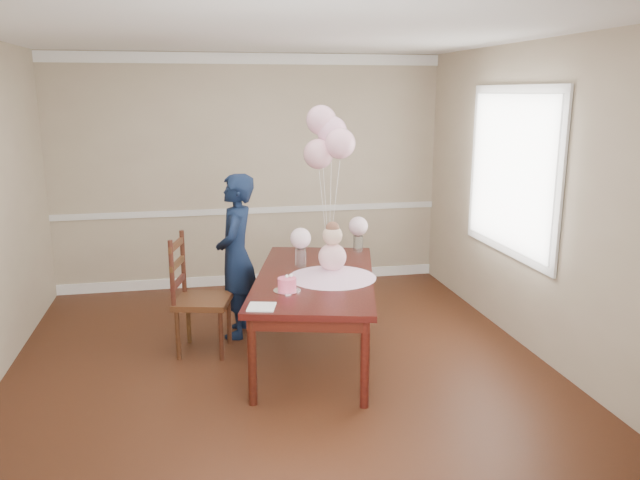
# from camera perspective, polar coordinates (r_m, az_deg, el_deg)

# --- Properties ---
(floor) EXTENTS (4.50, 5.00, 0.00)m
(floor) POSITION_cam_1_polar(r_m,az_deg,el_deg) (5.31, -3.47, -11.89)
(floor) COLOR black
(floor) RESTS_ON ground
(ceiling) EXTENTS (4.50, 5.00, 0.02)m
(ceiling) POSITION_cam_1_polar(r_m,az_deg,el_deg) (4.83, -3.95, 18.51)
(ceiling) COLOR white
(ceiling) RESTS_ON wall_back
(wall_back) EXTENTS (4.50, 0.02, 2.70)m
(wall_back) POSITION_cam_1_polar(r_m,az_deg,el_deg) (7.35, -6.37, 6.14)
(wall_back) COLOR tan
(wall_back) RESTS_ON floor
(wall_front) EXTENTS (4.50, 0.02, 2.70)m
(wall_front) POSITION_cam_1_polar(r_m,az_deg,el_deg) (2.53, 4.12, -7.95)
(wall_front) COLOR tan
(wall_front) RESTS_ON floor
(wall_right) EXTENTS (0.02, 5.00, 2.70)m
(wall_right) POSITION_cam_1_polar(r_m,az_deg,el_deg) (5.65, 19.59, 3.27)
(wall_right) COLOR tan
(wall_right) RESTS_ON floor
(chair_rail_trim) EXTENTS (4.50, 0.02, 0.07)m
(chair_rail_trim) POSITION_cam_1_polar(r_m,az_deg,el_deg) (7.41, -6.27, 2.68)
(chair_rail_trim) COLOR silver
(chair_rail_trim) RESTS_ON wall_back
(crown_molding) EXTENTS (4.50, 0.02, 0.12)m
(crown_molding) POSITION_cam_1_polar(r_m,az_deg,el_deg) (7.29, -6.63, 16.16)
(crown_molding) COLOR white
(crown_molding) RESTS_ON wall_back
(baseboard_trim) EXTENTS (4.50, 0.02, 0.12)m
(baseboard_trim) POSITION_cam_1_polar(r_m,az_deg,el_deg) (7.61, -6.11, -3.55)
(baseboard_trim) COLOR white
(baseboard_trim) RESTS_ON floor
(window_frame) EXTENTS (0.02, 1.66, 1.56)m
(window_frame) POSITION_cam_1_polar(r_m,az_deg,el_deg) (6.04, 17.14, 5.98)
(window_frame) COLOR silver
(window_frame) RESTS_ON wall_right
(window_blinds) EXTENTS (0.01, 1.50, 1.40)m
(window_blinds) POSITION_cam_1_polar(r_m,az_deg,el_deg) (6.03, 16.99, 5.98)
(window_blinds) COLOR white
(window_blinds) RESTS_ON wall_right
(dining_table_top) EXTENTS (1.44, 2.15, 0.05)m
(dining_table_top) POSITION_cam_1_polar(r_m,az_deg,el_deg) (5.35, -0.44, -3.50)
(dining_table_top) COLOR black
(dining_table_top) RESTS_ON table_leg_fl
(table_apron) EXTENTS (1.32, 2.03, 0.10)m
(table_apron) POSITION_cam_1_polar(r_m,az_deg,el_deg) (5.37, -0.44, -4.25)
(table_apron) COLOR black
(table_apron) RESTS_ON table_leg_fl
(table_leg_fl) EXTENTS (0.08, 0.08, 0.69)m
(table_leg_fl) POSITION_cam_1_polar(r_m,az_deg,el_deg) (4.68, -6.23, -10.96)
(table_leg_fl) COLOR black
(table_leg_fl) RESTS_ON floor
(table_leg_fr) EXTENTS (0.08, 0.08, 0.69)m
(table_leg_fr) POSITION_cam_1_polar(r_m,az_deg,el_deg) (4.63, 4.12, -11.21)
(table_leg_fr) COLOR black
(table_leg_fr) RESTS_ON floor
(table_leg_bl) EXTENTS (0.08, 0.08, 0.69)m
(table_leg_bl) POSITION_cam_1_polar(r_m,az_deg,el_deg) (6.35, -3.70, -4.25)
(table_leg_bl) COLOR black
(table_leg_bl) RESTS_ON floor
(table_leg_br) EXTENTS (0.08, 0.08, 0.69)m
(table_leg_br) POSITION_cam_1_polar(r_m,az_deg,el_deg) (6.32, 3.79, -4.36)
(table_leg_br) COLOR black
(table_leg_br) RESTS_ON floor
(baby_skirt) EXTENTS (0.91, 0.91, 0.10)m
(baby_skirt) POSITION_cam_1_polar(r_m,az_deg,el_deg) (5.28, 1.13, -2.91)
(baby_skirt) COLOR #ECAED2
(baby_skirt) RESTS_ON dining_table_top
(baby_torso) EXTENTS (0.24, 0.24, 0.24)m
(baby_torso) POSITION_cam_1_polar(r_m,az_deg,el_deg) (5.24, 1.13, -1.57)
(baby_torso) COLOR #F097C8
(baby_torso) RESTS_ON baby_skirt
(baby_head) EXTENTS (0.17, 0.17, 0.17)m
(baby_head) POSITION_cam_1_polar(r_m,az_deg,el_deg) (5.20, 1.14, 0.42)
(baby_head) COLOR beige
(baby_head) RESTS_ON baby_torso
(baby_hair) EXTENTS (0.12, 0.12, 0.12)m
(baby_hair) POSITION_cam_1_polar(r_m,az_deg,el_deg) (5.18, 1.15, 1.05)
(baby_hair) COLOR brown
(baby_hair) RESTS_ON baby_head
(cake_platter) EXTENTS (0.26, 0.26, 0.01)m
(cake_platter) POSITION_cam_1_polar(r_m,az_deg,el_deg) (4.94, -3.02, -4.64)
(cake_platter) COLOR white
(cake_platter) RESTS_ON dining_table_top
(birthday_cake) EXTENTS (0.18, 0.18, 0.10)m
(birthday_cake) POSITION_cam_1_polar(r_m,az_deg,el_deg) (4.92, -3.03, -4.05)
(birthday_cake) COLOR #FF507B
(birthday_cake) RESTS_ON cake_platter
(cake_flower_a) EXTENTS (0.03, 0.03, 0.03)m
(cake_flower_a) POSITION_cam_1_polar(r_m,az_deg,el_deg) (4.90, -3.04, -3.34)
(cake_flower_a) COLOR white
(cake_flower_a) RESTS_ON birthday_cake
(cake_flower_b) EXTENTS (0.03, 0.03, 0.03)m
(cake_flower_b) POSITION_cam_1_polar(r_m,az_deg,el_deg) (4.92, -2.68, -3.28)
(cake_flower_b) COLOR white
(cake_flower_b) RESTS_ON birthday_cake
(rose_vase_near) EXTENTS (0.12, 0.12, 0.16)m
(rose_vase_near) POSITION_cam_1_polar(r_m,az_deg,el_deg) (5.61, -1.78, -1.59)
(rose_vase_near) COLOR white
(rose_vase_near) RESTS_ON dining_table_top
(roses_near) EXTENTS (0.19, 0.19, 0.19)m
(roses_near) POSITION_cam_1_polar(r_m,az_deg,el_deg) (5.57, -1.79, 0.16)
(roses_near) COLOR white
(roses_near) RESTS_ON rose_vase_near
(rose_vase_far) EXTENTS (0.12, 0.12, 0.16)m
(rose_vase_far) POSITION_cam_1_polar(r_m,az_deg,el_deg) (6.12, 3.50, -0.35)
(rose_vase_far) COLOR silver
(rose_vase_far) RESTS_ON dining_table_top
(roses_far) EXTENTS (0.19, 0.19, 0.19)m
(roses_far) POSITION_cam_1_polar(r_m,az_deg,el_deg) (6.08, 3.52, 1.27)
(roses_far) COLOR white
(roses_far) RESTS_ON rose_vase_far
(napkin) EXTENTS (0.24, 0.24, 0.01)m
(napkin) POSITION_cam_1_polar(r_m,az_deg,el_deg) (4.58, -5.37, -6.10)
(napkin) COLOR white
(napkin) RESTS_ON dining_table_top
(balloon_weight) EXTENTS (0.05, 0.05, 0.02)m
(balloon_weight) POSITION_cam_1_polar(r_m,az_deg,el_deg) (5.86, 0.82, -1.66)
(balloon_weight) COLOR silver
(balloon_weight) RESTS_ON dining_table_top
(balloon_a) EXTENTS (0.28, 0.28, 0.28)m
(balloon_a) POSITION_cam_1_polar(r_m,az_deg,el_deg) (5.69, -0.15, 7.87)
(balloon_a) COLOR #EDA8B4
(balloon_a) RESTS_ON balloon_ribbon_a
(balloon_b) EXTENTS (0.28, 0.28, 0.28)m
(balloon_b) POSITION_cam_1_polar(r_m,az_deg,el_deg) (5.62, 1.85, 8.81)
(balloon_b) COLOR #FFB4CA
(balloon_b) RESTS_ON balloon_ribbon_b
(balloon_c) EXTENTS (0.28, 0.28, 0.28)m
(balloon_c) POSITION_cam_1_polar(r_m,az_deg,el_deg) (5.76, 1.09, 9.91)
(balloon_c) COLOR #F5AED0
(balloon_c) RESTS_ON balloon_ribbon_c
(balloon_d) EXTENTS (0.28, 0.28, 0.28)m
(balloon_d) POSITION_cam_1_polar(r_m,az_deg,el_deg) (5.78, 0.11, 10.90)
(balloon_d) COLOR #F0AAC2
(balloon_d) RESTS_ON balloon_ribbon_d
(balloon_ribbon_a) EXTENTS (0.09, 0.03, 0.82)m
(balloon_ribbon_a) POSITION_cam_1_polar(r_m,az_deg,el_deg) (5.76, 0.35, 2.32)
(balloon_ribbon_a) COLOR white
(balloon_ribbon_a) RESTS_ON balloon_weight
(balloon_ribbon_b) EXTENTS (0.09, 0.08, 0.92)m
(balloon_ribbon_b) POSITION_cam_1_polar(r_m,az_deg,el_deg) (5.73, 1.32, 2.74)
(balloon_ribbon_b) COLOR white
(balloon_ribbon_b) RESTS_ON balloon_weight
(balloon_ribbon_c) EXTENTS (0.04, 0.09, 1.02)m
(balloon_ribbon_c) POSITION_cam_1_polar(r_m,az_deg,el_deg) (5.79, 0.95, 3.36)
(balloon_ribbon_c) COLOR white
(balloon_ribbon_c) RESTS_ON balloon_weight
(balloon_ribbon_d) EXTENTS (0.06, 0.12, 1.11)m
(balloon_ribbon_d) POSITION_cam_1_polar(r_m,az_deg,el_deg) (5.80, 0.47, 3.86)
(balloon_ribbon_d) COLOR white
(balloon_ribbon_d) RESTS_ON balloon_weight
(dining_chair_seat) EXTENTS (0.55, 0.55, 0.05)m
(dining_chair_seat) POSITION_cam_1_polar(r_m,az_deg,el_deg) (5.62, -10.65, -5.52)
(dining_chair_seat) COLOR #3D1F10
(dining_chair_seat) RESTS_ON chair_leg_fl
(chair_leg_fl) EXTENTS (0.05, 0.05, 0.45)m
(chair_leg_fl) POSITION_cam_1_polar(r_m,az_deg,el_deg) (5.57, -12.87, -8.46)
(chair_leg_fl) COLOR #341A0E
(chair_leg_fl) RESTS_ON floor
(chair_leg_fr) EXTENTS (0.05, 0.05, 0.45)m
(chair_leg_fr) POSITION_cam_1_polar(r_m,az_deg,el_deg) (5.49, -9.04, -8.63)
(chair_leg_fr) COLOR #35170E
(chair_leg_fr) RESTS_ON floor
(chair_leg_bl) EXTENTS (0.05, 0.05, 0.45)m
(chair_leg_bl) POSITION_cam_1_polar(r_m,az_deg,el_deg) (5.91, -11.94, -7.12)
(chair_leg_bl) COLOR #3C2210
(chair_leg_bl) RESTS_ON floor
(chair_leg_br) EXTENTS (0.05, 0.05, 0.45)m
(chair_leg_br) POSITION_cam_1_polar(r_m,az_deg,el_deg) (5.83, -8.33, -7.26)
(chair_leg_br) COLOR #36190E
(chair_leg_br) RESTS_ON floor
(chair_back_post_l) EXTENTS (0.05, 0.05, 0.58)m
(chair_back_post_l) POSITION_cam_1_polar(r_m,az_deg,el_deg) (5.40, -13.39, -3.04)
(chair_back_post_l) COLOR #35150E
(chair_back_post_l) RESTS_ON dining_chair_seat
(chair_back_post_r) EXTENTS (0.05, 0.05, 0.58)m
(chair_back_post_r) POSITION_cam_1_polar(r_m,az_deg,el_deg) (5.75, -12.40, -1.99)
(chair_back_post_r) COLOR #33160D
(chair_back_post_r) RESTS_ON dining_chair_seat
(chair_slat_low) EXTENTS (0.13, 0.41, 0.05)m
(chair_slat_low) POSITION_cam_1_polar(r_m,az_deg,el_deg) (5.61, -12.81, -3.73)
(chair_slat_low) COLOR #33110E
(chair_slat_low) RESTS_ON dining_chair_seat
(chair_slat_mid) EXTENTS (0.13, 0.41, 0.05)m
(chair_slat_mid) POSITION_cam_1_polar(r_m,az_deg,el_deg) (5.57, -12.90, -2.09)
(chair_slat_mid) COLOR #3E2311
(chair_slat_mid) RESTS_ON dining_chair_seat
(chair_slat_top) EXTENTS (0.13, 0.41, 0.05)m
(chair_slat_top) POSITION_cam_1_polar(r_m,az_deg,el_deg) (5.52, -12.99, -0.42)
(chair_slat_top) COLOR #3D1F10
(chair_slat_top) RESTS_ON dining_chair_seat
(woman) EXTENTS (0.50, 0.64, 1.54)m
(woman) POSITION_cam_1_polar(r_m,az_deg,el_deg) (5.87, -7.67, -1.47)
(woman) COLOR #0D1932
(woman) RESTS_ON floor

